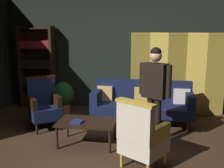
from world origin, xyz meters
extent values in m
plane|color=#3D2819|center=(0.00, 0.00, 0.00)|extent=(10.00, 10.00, 0.00)
cube|color=black|center=(0.00, 2.45, 1.40)|extent=(7.20, 0.10, 2.80)
cube|color=#B29338|center=(0.45, 2.23, 0.95)|extent=(0.44, 0.18, 1.90)
cube|color=gold|center=(0.45, 2.23, 1.87)|extent=(0.45, 0.19, 0.06)
cube|color=#B29338|center=(0.88, 2.21, 0.95)|extent=(0.44, 0.21, 1.90)
cube|color=gold|center=(0.88, 2.21, 1.87)|extent=(0.44, 0.21, 0.06)
cube|color=#B29338|center=(1.30, 2.20, 0.95)|extent=(0.44, 0.19, 1.90)
cube|color=gold|center=(1.30, 2.20, 1.87)|extent=(0.44, 0.20, 0.06)
cube|color=#B29338|center=(1.73, 2.20, 0.95)|extent=(0.44, 0.20, 1.90)
cube|color=gold|center=(1.73, 2.20, 1.87)|extent=(0.44, 0.20, 0.06)
cube|color=#B29338|center=(2.17, 2.17, 0.95)|extent=(0.45, 0.15, 1.90)
cube|color=gold|center=(2.17, 2.17, 1.87)|extent=(0.45, 0.15, 0.06)
cube|color=black|center=(-2.57, 2.18, 1.02)|extent=(0.06, 0.32, 2.05)
cube|color=black|center=(-1.73, 2.18, 1.02)|extent=(0.06, 0.32, 2.05)
cube|color=black|center=(-2.15, 2.33, 1.02)|extent=(0.90, 0.02, 2.05)
cube|color=black|center=(-2.15, 2.18, 0.06)|extent=(0.86, 0.30, 0.02)
cube|color=black|center=(-2.15, 2.18, 0.54)|extent=(0.86, 0.30, 0.02)
cube|color=black|center=(-2.15, 2.16, 0.67)|extent=(0.78, 0.22, 0.23)
cube|color=black|center=(-2.15, 2.18, 1.02)|extent=(0.86, 0.30, 0.02)
cube|color=black|center=(-2.15, 2.16, 1.14)|extent=(0.78, 0.22, 0.20)
cube|color=black|center=(-2.15, 2.18, 1.51)|extent=(0.86, 0.30, 0.02)
cube|color=maroon|center=(-2.15, 2.16, 1.61)|extent=(0.78, 0.22, 0.18)
cube|color=black|center=(-2.15, 2.18, 1.99)|extent=(0.86, 0.30, 0.02)
cylinder|color=black|center=(-0.40, 1.05, 0.11)|extent=(0.07, 0.07, 0.22)
cylinder|color=black|center=(1.50, 1.05, 0.11)|extent=(0.07, 0.07, 0.22)
cylinder|color=black|center=(-0.40, 1.65, 0.11)|extent=(0.07, 0.07, 0.22)
cylinder|color=black|center=(1.50, 1.65, 0.11)|extent=(0.07, 0.07, 0.22)
cube|color=#111938|center=(0.55, 1.35, 0.32)|extent=(2.10, 0.76, 0.20)
cube|color=#111938|center=(0.55, 1.66, 0.65)|extent=(2.10, 0.18, 0.46)
cube|color=#111938|center=(-0.43, 1.35, 0.55)|extent=(0.16, 0.68, 0.26)
cube|color=#111938|center=(1.53, 1.35, 0.55)|extent=(0.16, 0.68, 0.26)
cube|color=tan|center=(-0.28, 1.55, 0.57)|extent=(0.35, 0.18, 0.35)
cube|color=#B79338|center=(0.55, 1.55, 0.57)|extent=(0.36, 0.18, 0.34)
cube|color=beige|center=(1.38, 1.55, 0.57)|extent=(0.35, 0.17, 0.35)
cylinder|color=black|center=(-0.77, -0.16, 0.20)|extent=(0.04, 0.04, 0.39)
cylinder|color=black|center=(0.13, -0.16, 0.20)|extent=(0.04, 0.04, 0.39)
cylinder|color=black|center=(-0.77, 0.38, 0.20)|extent=(0.04, 0.04, 0.39)
cylinder|color=black|center=(0.13, 0.38, 0.20)|extent=(0.04, 0.04, 0.39)
cube|color=black|center=(-0.32, 0.11, 0.41)|extent=(1.00, 0.64, 0.03)
cylinder|color=gold|center=(1.01, -0.42, 0.11)|extent=(0.04, 0.04, 0.22)
cylinder|color=gold|center=(0.61, -0.18, 0.11)|extent=(0.04, 0.04, 0.22)
cylinder|color=gold|center=(0.37, -0.58, 0.11)|extent=(0.04, 0.04, 0.22)
cube|color=beige|center=(0.69, -0.50, 0.34)|extent=(0.77, 0.77, 0.24)
cube|color=beige|center=(0.57, -0.69, 0.73)|extent=(0.54, 0.39, 0.54)
cube|color=gold|center=(0.57, -0.69, 1.02)|extent=(0.58, 0.42, 0.04)
cube|color=gold|center=(0.89, -0.62, 0.57)|extent=(0.34, 0.47, 0.22)
cube|color=gold|center=(0.48, -0.37, 0.57)|extent=(0.34, 0.47, 0.22)
cylinder|color=black|center=(-1.39, 0.37, 0.11)|extent=(0.04, 0.04, 0.22)
cylinder|color=black|center=(-1.02, 0.66, 0.11)|extent=(0.04, 0.04, 0.22)
cylinder|color=black|center=(-1.67, 0.74, 0.11)|extent=(0.04, 0.04, 0.22)
cylinder|color=black|center=(-1.31, 1.02, 0.11)|extent=(0.04, 0.04, 0.22)
cube|color=#111938|center=(-1.35, 0.70, 0.34)|extent=(0.79, 0.79, 0.24)
cube|color=#111938|center=(-1.49, 0.88, 0.73)|extent=(0.52, 0.44, 0.54)
cube|color=black|center=(-1.49, 0.88, 1.02)|extent=(0.55, 0.47, 0.04)
cube|color=black|center=(-1.54, 0.55, 0.57)|extent=(0.38, 0.45, 0.22)
cube|color=black|center=(-1.16, 0.84, 0.57)|extent=(0.38, 0.45, 0.22)
cylinder|color=black|center=(0.88, 0.21, 0.43)|extent=(0.12, 0.12, 0.86)
cylinder|color=black|center=(0.75, 0.28, 0.43)|extent=(0.12, 0.12, 0.86)
cube|color=maroon|center=(0.81, 0.25, 0.90)|extent=(0.36, 0.29, 0.09)
cube|color=black|center=(0.81, 0.25, 1.15)|extent=(0.45, 0.38, 0.58)
cube|color=white|center=(0.87, 0.34, 1.18)|extent=(0.13, 0.08, 0.41)
cube|color=maroon|center=(0.87, 0.35, 1.41)|extent=(0.09, 0.06, 0.04)
cylinder|color=black|center=(1.03, 0.13, 1.16)|extent=(0.09, 0.09, 0.54)
cylinder|color=black|center=(0.60, 0.37, 1.16)|extent=(0.09, 0.09, 0.54)
sphere|color=tan|center=(0.81, 0.25, 1.56)|extent=(0.20, 0.20, 0.20)
sphere|color=black|center=(0.81, 0.25, 1.61)|extent=(0.18, 0.18, 0.18)
cylinder|color=brown|center=(-1.29, 1.61, 0.14)|extent=(0.28, 0.28, 0.28)
ellipsoid|color=#193D19|center=(-1.29, 1.61, 0.50)|extent=(0.49, 0.49, 0.57)
cube|color=navy|center=(-0.47, 0.03, 0.44)|extent=(0.22, 0.20, 0.03)
camera|label=1|loc=(0.84, -4.18, 2.00)|focal=43.22mm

